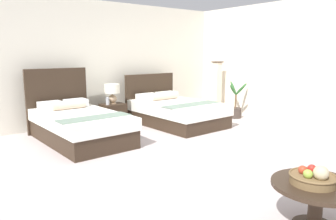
{
  "coord_description": "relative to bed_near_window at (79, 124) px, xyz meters",
  "views": [
    {
      "loc": [
        -3.27,
        -3.42,
        1.55
      ],
      "look_at": [
        -0.18,
        0.56,
        0.65
      ],
      "focal_mm": 34.32,
      "sensor_mm": 36.0,
      "label": 1
    }
  ],
  "objects": [
    {
      "name": "vase",
      "position": [
        0.9,
        0.62,
        0.26
      ],
      "size": [
        0.07,
        0.07,
        0.15
      ],
      "color": "#B3B8BD",
      "rests_on": "nightstand"
    },
    {
      "name": "potted_palm",
      "position": [
        3.79,
        -0.37,
        -0.05
      ],
      "size": [
        0.59,
        0.47,
        0.89
      ],
      "color": "#3E332C",
      "rests_on": "ground"
    },
    {
      "name": "bed_near_window",
      "position": [
        0.0,
        0.0,
        0.0
      ],
      "size": [
        1.26,
        2.13,
        1.25
      ],
      "color": "#322419",
      "rests_on": "ground"
    },
    {
      "name": "floor_lamp_corner",
      "position": [
        3.89,
        0.36,
        0.37
      ],
      "size": [
        0.22,
        0.22,
        1.33
      ],
      "color": "#321F15",
      "rests_on": "ground"
    },
    {
      "name": "wall_side_right",
      "position": [
        4.27,
        -1.56,
        1.03
      ],
      "size": [
        0.12,
        5.64,
        2.66
      ],
      "primitive_type": "cube",
      "color": "silver",
      "rests_on": "ground"
    },
    {
      "name": "fruit_bowl",
      "position": [
        0.47,
        -4.06,
        0.18
      ],
      "size": [
        0.4,
        0.4,
        0.2
      ],
      "color": "brown",
      "rests_on": "coffee_table"
    },
    {
      "name": "ground_plane",
      "position": [
        1.11,
        -1.96,
        -0.31
      ],
      "size": [
        9.93,
        10.04,
        0.02
      ],
      "primitive_type": "cube",
      "color": "#BCAEAC"
    },
    {
      "name": "coffee_table",
      "position": [
        0.51,
        -4.08,
        0.02
      ],
      "size": [
        0.79,
        0.79,
        0.42
      ],
      "color": "#322419",
      "rests_on": "ground"
    },
    {
      "name": "bed_near_corner",
      "position": [
        2.21,
        -0.01,
        -0.02
      ],
      "size": [
        1.41,
        2.07,
        1.06
      ],
      "color": "#322419",
      "rests_on": "ground"
    },
    {
      "name": "nightstand",
      "position": [
        1.04,
        0.66,
        -0.06
      ],
      "size": [
        0.48,
        0.42,
        0.48
      ],
      "color": "#322419",
      "rests_on": "ground"
    },
    {
      "name": "loose_apple",
      "position": [
        0.63,
        -3.86,
        0.16
      ],
      "size": [
        0.08,
        0.08,
        0.08
      ],
      "color": "#B33A1F",
      "rests_on": "coffee_table"
    },
    {
      "name": "table_lamp",
      "position": [
        1.04,
        0.68,
        0.45
      ],
      "size": [
        0.33,
        0.33,
        0.42
      ],
      "color": "tan",
      "rests_on": "nightstand"
    },
    {
      "name": "wall_back",
      "position": [
        1.11,
        1.26,
        1.03
      ],
      "size": [
        9.93,
        0.12,
        2.66
      ],
      "primitive_type": "cube",
      "color": "silver",
      "rests_on": "ground"
    }
  ]
}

